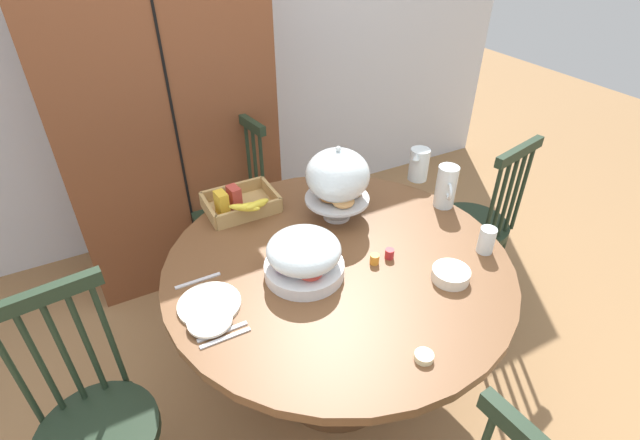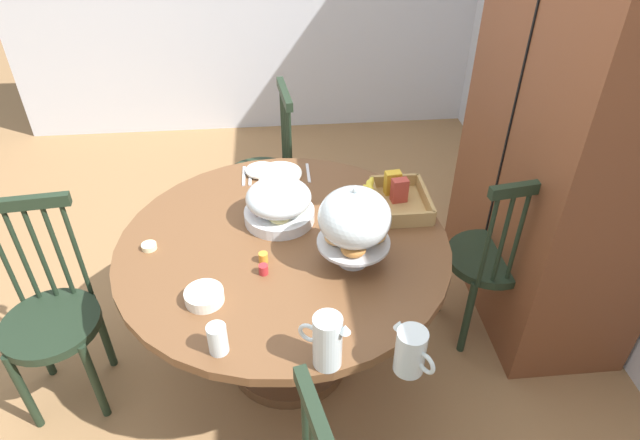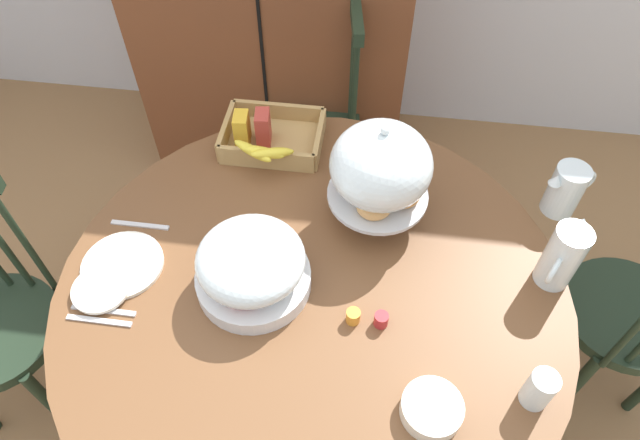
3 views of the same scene
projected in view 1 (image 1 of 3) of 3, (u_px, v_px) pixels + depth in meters
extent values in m
plane|color=#997047|center=(336.00, 422.00, 2.08)|extent=(10.00, 10.00, 0.00)
cube|color=silver|center=(179.00, 26.00, 2.66)|extent=(4.80, 0.06, 2.60)
cube|color=brown|center=(163.00, 113.00, 2.54)|extent=(1.10, 0.56, 1.90)
cube|color=black|center=(173.00, 114.00, 2.28)|extent=(0.01, 0.01, 1.52)
cylinder|color=brown|center=(338.00, 264.00, 1.86)|extent=(1.36, 1.36, 0.04)
cylinder|color=brown|center=(336.00, 323.00, 2.05)|extent=(0.14, 0.14, 0.63)
cylinder|color=brown|center=(335.00, 375.00, 2.25)|extent=(0.56, 0.56, 0.06)
cylinder|color=#1E2D1E|center=(470.00, 225.00, 2.54)|extent=(0.40, 0.40, 0.04)
cylinder|color=#1E2D1E|center=(457.00, 237.00, 2.83)|extent=(0.04, 0.04, 0.45)
cylinder|color=#1E2D1E|center=(428.00, 256.00, 2.68)|extent=(0.04, 0.04, 0.45)
cylinder|color=#1E2D1E|center=(499.00, 259.00, 2.66)|extent=(0.04, 0.04, 0.45)
cylinder|color=#1E2D1E|center=(470.00, 281.00, 2.51)|extent=(0.04, 0.04, 0.45)
cylinder|color=#1E2D1E|center=(522.00, 190.00, 2.38)|extent=(0.02, 0.02, 0.48)
cylinder|color=#1E2D1E|center=(515.00, 195.00, 2.34)|extent=(0.02, 0.02, 0.48)
cylinder|color=#1E2D1E|center=(507.00, 200.00, 2.31)|extent=(0.02, 0.02, 0.48)
cylinder|color=#1E2D1E|center=(499.00, 205.00, 2.27)|extent=(0.02, 0.02, 0.48)
cylinder|color=#1E2D1E|center=(491.00, 210.00, 2.23)|extent=(0.02, 0.02, 0.48)
cube|color=#1E2D1E|center=(520.00, 152.00, 2.16)|extent=(0.36, 0.11, 0.05)
cylinder|color=#1E2D1E|center=(228.00, 211.00, 2.66)|extent=(0.40, 0.40, 0.04)
cylinder|color=#1E2D1E|center=(200.00, 240.00, 2.81)|extent=(0.04, 0.04, 0.45)
cylinder|color=#1E2D1E|center=(222.00, 264.00, 2.62)|extent=(0.04, 0.04, 0.45)
cylinder|color=#1E2D1E|center=(242.00, 223.00, 2.94)|extent=(0.04, 0.04, 0.45)
cylinder|color=#1E2D1E|center=(265.00, 245.00, 2.76)|extent=(0.04, 0.04, 0.45)
cylinder|color=#1E2D1E|center=(237.00, 156.00, 2.69)|extent=(0.02, 0.02, 0.48)
cylinder|color=#1E2D1E|center=(243.00, 160.00, 2.64)|extent=(0.02, 0.02, 0.48)
cylinder|color=#1E2D1E|center=(249.00, 165.00, 2.60)|extent=(0.02, 0.02, 0.48)
cylinder|color=#1E2D1E|center=(256.00, 170.00, 2.55)|extent=(0.02, 0.02, 0.48)
cylinder|color=#1E2D1E|center=(263.00, 175.00, 2.51)|extent=(0.02, 0.02, 0.48)
cube|color=#1E2D1E|center=(245.00, 120.00, 2.45)|extent=(0.09, 0.36, 0.05)
cylinder|color=#1E2D1E|center=(98.00, 436.00, 1.56)|extent=(0.40, 0.40, 0.04)
cylinder|color=#1E2D1E|center=(142.00, 421.00, 1.85)|extent=(0.04, 0.04, 0.45)
cylinder|color=#1E2D1E|center=(17.00, 377.00, 1.46)|extent=(0.02, 0.02, 0.48)
cylinder|color=#1E2D1E|center=(42.00, 366.00, 1.50)|extent=(0.02, 0.02, 0.48)
cylinder|color=#1E2D1E|center=(65.00, 356.00, 1.53)|extent=(0.02, 0.02, 0.48)
cylinder|color=#1E2D1E|center=(88.00, 346.00, 1.56)|extent=(0.02, 0.02, 0.48)
cylinder|color=#1E2D1E|center=(110.00, 337.00, 1.59)|extent=(0.02, 0.02, 0.48)
cube|color=#1E2D1E|center=(38.00, 298.00, 1.38)|extent=(0.36, 0.08, 0.05)
cylinder|color=silver|center=(337.00, 215.00, 2.09)|extent=(0.12, 0.12, 0.02)
cylinder|color=silver|center=(337.00, 208.00, 2.07)|extent=(0.03, 0.03, 0.09)
cylinder|color=silver|center=(337.00, 198.00, 2.04)|extent=(0.28, 0.28, 0.01)
torus|color=#B27033|center=(352.00, 191.00, 2.05)|extent=(0.10, 0.10, 0.03)
torus|color=#D19347|center=(328.00, 186.00, 2.08)|extent=(0.10, 0.10, 0.03)
torus|color=#935628|center=(330.00, 196.00, 2.01)|extent=(0.10, 0.10, 0.03)
torus|color=tan|center=(343.00, 201.00, 1.98)|extent=(0.10, 0.10, 0.03)
ellipsoid|color=silver|center=(338.00, 175.00, 1.97)|extent=(0.27, 0.27, 0.22)
sphere|color=silver|center=(338.00, 149.00, 1.91)|extent=(0.02, 0.02, 0.02)
cylinder|color=silver|center=(304.00, 269.00, 1.77)|extent=(0.30, 0.30, 0.05)
ellipsoid|color=beige|center=(320.00, 256.00, 1.77)|extent=(0.09, 0.09, 0.03)
ellipsoid|color=#8CBF59|center=(298.00, 251.00, 1.80)|extent=(0.09, 0.09, 0.03)
ellipsoid|color=#6B2D4C|center=(287.00, 266.00, 1.72)|extent=(0.09, 0.09, 0.03)
ellipsoid|color=#CC3D33|center=(310.00, 273.00, 1.69)|extent=(0.09, 0.09, 0.03)
ellipsoid|color=silver|center=(304.00, 250.00, 1.72)|extent=(0.28, 0.28, 0.13)
cylinder|color=silver|center=(419.00, 164.00, 2.33)|extent=(0.10, 0.10, 0.16)
cylinder|color=orange|center=(418.00, 169.00, 2.34)|extent=(0.08, 0.08, 0.11)
cone|color=silver|center=(416.00, 157.00, 2.25)|extent=(0.05, 0.05, 0.03)
torus|color=silver|center=(424.00, 158.00, 2.37)|extent=(0.07, 0.05, 0.07)
cylinder|color=silver|center=(446.00, 186.00, 2.12)|extent=(0.09, 0.09, 0.20)
cylinder|color=white|center=(445.00, 192.00, 2.13)|extent=(0.08, 0.08, 0.13)
cone|color=silver|center=(446.00, 164.00, 2.12)|extent=(0.05, 0.05, 0.03)
torus|color=silver|center=(449.00, 192.00, 2.06)|extent=(0.05, 0.07, 0.07)
cube|color=tan|center=(241.00, 207.00, 2.15)|extent=(0.30, 0.22, 0.01)
cube|color=tan|center=(250.00, 214.00, 2.05)|extent=(0.30, 0.02, 0.07)
cube|color=tan|center=(233.00, 191.00, 2.21)|extent=(0.30, 0.02, 0.07)
cube|color=tan|center=(209.00, 211.00, 2.07)|extent=(0.02, 0.22, 0.07)
cube|color=tan|center=(271.00, 194.00, 2.19)|extent=(0.02, 0.22, 0.07)
cube|color=gold|center=(222.00, 204.00, 2.06)|extent=(0.05, 0.07, 0.11)
cube|color=#B23D33|center=(234.00, 198.00, 2.10)|extent=(0.05, 0.08, 0.11)
ellipsoid|color=yellow|center=(244.00, 208.00, 1.98)|extent=(0.14, 0.08, 0.05)
ellipsoid|color=yellow|center=(251.00, 206.00, 1.99)|extent=(0.13, 0.03, 0.05)
ellipsoid|color=yellow|center=(258.00, 204.00, 2.01)|extent=(0.14, 0.08, 0.05)
cylinder|color=white|center=(209.00, 304.00, 1.64)|extent=(0.22, 0.22, 0.01)
cylinder|color=white|center=(210.00, 321.00, 1.57)|extent=(0.15, 0.15, 0.01)
cylinder|color=white|center=(451.00, 275.00, 1.75)|extent=(0.14, 0.14, 0.04)
cylinder|color=silver|center=(487.00, 240.00, 1.86)|extent=(0.06, 0.06, 0.11)
cylinder|color=beige|center=(424.00, 357.00, 1.45)|extent=(0.06, 0.06, 0.02)
cylinder|color=#B7282D|center=(389.00, 254.00, 1.85)|extent=(0.04, 0.04, 0.04)
cylinder|color=orange|center=(375.00, 259.00, 1.82)|extent=(0.04, 0.04, 0.04)
cube|color=silver|center=(222.00, 332.00, 1.54)|extent=(0.17, 0.01, 0.01)
cube|color=silver|center=(225.00, 338.00, 1.52)|extent=(0.17, 0.01, 0.01)
cube|color=silver|center=(198.00, 281.00, 1.75)|extent=(0.17, 0.01, 0.01)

